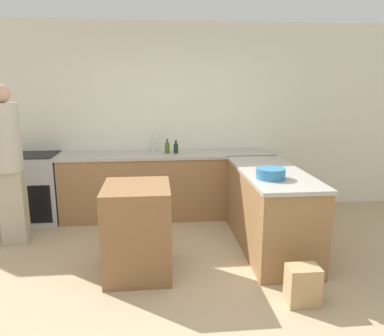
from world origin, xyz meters
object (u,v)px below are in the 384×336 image
(vinegar_bottle_clear, at_px, (154,144))
(paper_bag, at_px, (303,285))
(island_table, at_px, (138,230))
(mixing_bowl, at_px, (271,173))
(wine_bottle_dark, at_px, (176,148))
(range_oven, at_px, (34,188))
(olive_oil_bottle, at_px, (167,148))
(person_by_range, at_px, (9,159))

(vinegar_bottle_clear, xyz_separation_m, paper_bag, (1.25, -2.44, -0.84))
(island_table, bearing_deg, mixing_bowl, 4.37)
(wine_bottle_dark, height_order, paper_bag, wine_bottle_dark)
(range_oven, xyz_separation_m, paper_bag, (2.90, -2.34, -0.29))
(olive_oil_bottle, relative_size, wine_bottle_dark, 1.09)
(person_by_range, xyz_separation_m, paper_bag, (2.88, -1.53, -0.85))
(mixing_bowl, bearing_deg, person_by_range, 165.39)
(wine_bottle_dark, bearing_deg, olive_oil_bottle, 173.17)
(mixing_bowl, xyz_separation_m, person_by_range, (-2.81, 0.73, 0.05))
(vinegar_bottle_clear, distance_m, paper_bag, 2.87)
(wine_bottle_dark, bearing_deg, range_oven, 179.22)
(range_oven, relative_size, wine_bottle_dark, 5.08)
(island_table, distance_m, person_by_range, 1.78)
(mixing_bowl, bearing_deg, olive_oil_bottle, 123.05)
(range_oven, xyz_separation_m, mixing_bowl, (2.83, -1.54, 0.51))
(olive_oil_bottle, xyz_separation_m, person_by_range, (-1.82, -0.79, 0.03))
(mixing_bowl, bearing_deg, vinegar_bottle_clear, 125.77)
(island_table, distance_m, wine_bottle_dark, 1.76)
(range_oven, relative_size, paper_bag, 2.68)
(island_table, distance_m, olive_oil_bottle, 1.75)
(vinegar_bottle_clear, bearing_deg, range_oven, -176.43)
(mixing_bowl, bearing_deg, paper_bag, -84.90)
(vinegar_bottle_clear, bearing_deg, wine_bottle_dark, -22.84)
(mixing_bowl, height_order, olive_oil_bottle, olive_oil_bottle)
(range_oven, xyz_separation_m, vinegar_bottle_clear, (1.64, 0.10, 0.56))
(vinegar_bottle_clear, bearing_deg, paper_bag, -62.82)
(island_table, bearing_deg, vinegar_bottle_clear, 84.57)
(vinegar_bottle_clear, xyz_separation_m, person_by_range, (-1.63, -0.91, 0.00))
(island_table, distance_m, paper_bag, 1.61)
(mixing_bowl, relative_size, wine_bottle_dark, 1.63)
(range_oven, height_order, paper_bag, range_oven)
(mixing_bowl, distance_m, olive_oil_bottle, 1.82)
(range_oven, bearing_deg, paper_bag, -38.92)
(person_by_range, bearing_deg, island_table, -29.74)
(range_oven, xyz_separation_m, olive_oil_bottle, (1.83, -0.01, 0.53))
(range_oven, bearing_deg, island_table, -48.02)
(vinegar_bottle_clear, height_order, wine_bottle_dark, vinegar_bottle_clear)
(island_table, xyz_separation_m, olive_oil_bottle, (0.36, 1.63, 0.54))
(wine_bottle_dark, bearing_deg, vinegar_bottle_clear, 157.16)
(person_by_range, bearing_deg, wine_bottle_dark, 21.93)
(range_oven, distance_m, wine_bottle_dark, 2.02)
(range_oven, height_order, olive_oil_bottle, olive_oil_bottle)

